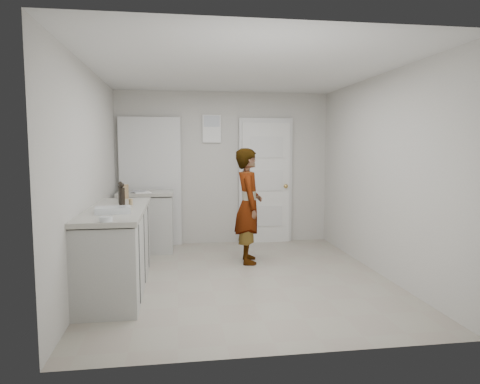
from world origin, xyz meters
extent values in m
plane|color=#9E9385|center=(0.00, 0.00, 0.00)|extent=(4.00, 4.00, 0.00)
plane|color=#B8B5AD|center=(0.00, 2.00, 1.25)|extent=(3.50, 0.00, 3.50)
plane|color=#B8B5AD|center=(0.00, -2.00, 1.25)|extent=(3.50, 0.00, 3.50)
plane|color=#B8B5AD|center=(-1.75, 0.00, 1.25)|extent=(0.00, 4.00, 4.00)
plane|color=#B8B5AD|center=(1.75, 0.00, 1.25)|extent=(0.00, 4.00, 4.00)
plane|color=silver|center=(0.00, 0.00, 2.50)|extent=(4.00, 4.00, 0.00)
cube|color=white|center=(0.70, 1.93, 1.00)|extent=(0.80, 0.05, 2.00)
cube|color=silver|center=(0.70, 1.96, 1.03)|extent=(0.90, 0.04, 2.10)
sphere|color=tan|center=(1.03, 1.88, 0.95)|extent=(0.07, 0.07, 0.07)
cube|color=white|center=(-0.20, 1.97, 1.90)|extent=(0.30, 0.02, 0.45)
cube|color=black|center=(-1.20, 1.97, 1.02)|extent=(0.90, 0.05, 2.04)
cube|color=silver|center=(-1.20, 1.94, 1.03)|extent=(0.98, 0.02, 2.10)
cube|color=beige|center=(-1.45, -0.20, 0.43)|extent=(0.60, 1.90, 0.86)
cube|color=black|center=(-1.45, -0.20, 0.04)|extent=(0.56, 1.86, 0.08)
cube|color=beige|center=(-1.45, -0.20, 0.90)|extent=(0.64, 1.96, 0.05)
cube|color=beige|center=(-1.25, 1.55, 0.43)|extent=(0.80, 0.55, 0.86)
cube|color=black|center=(-1.25, 1.55, 0.04)|extent=(0.75, 0.54, 0.08)
cube|color=beige|center=(-1.25, 1.55, 0.90)|extent=(0.84, 0.61, 0.05)
imported|color=silver|center=(0.20, 0.71, 0.79)|extent=(0.41, 0.60, 1.58)
cube|color=olive|center=(-1.46, 0.66, 1.02)|extent=(0.12, 0.06, 0.19)
cylinder|color=#A1875C|center=(-1.31, 0.03, 0.96)|extent=(0.05, 0.05, 0.07)
cylinder|color=black|center=(-1.40, -0.07, 1.03)|extent=(0.07, 0.07, 0.21)
sphere|color=black|center=(-1.40, -0.07, 1.17)|extent=(0.06, 0.06, 0.06)
cylinder|color=black|center=(-1.44, 0.20, 1.03)|extent=(0.06, 0.06, 0.21)
sphere|color=black|center=(-1.44, 0.20, 1.16)|extent=(0.05, 0.05, 0.05)
cube|color=silver|center=(-1.42, -0.58, 0.96)|extent=(0.38, 0.29, 0.06)
cube|color=white|center=(-1.42, -0.58, 0.95)|extent=(0.33, 0.24, 0.05)
cylinder|color=silver|center=(-1.41, -1.10, 0.95)|extent=(0.12, 0.12, 0.04)
sphere|color=white|center=(-1.43, -1.11, 0.95)|extent=(0.04, 0.04, 0.04)
sphere|color=white|center=(-1.39, -1.09, 0.95)|extent=(0.04, 0.04, 0.04)
cube|color=white|center=(-1.29, 1.44, 0.93)|extent=(0.29, 0.34, 0.01)
camera|label=1|loc=(-0.76, -5.06, 1.59)|focal=32.00mm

